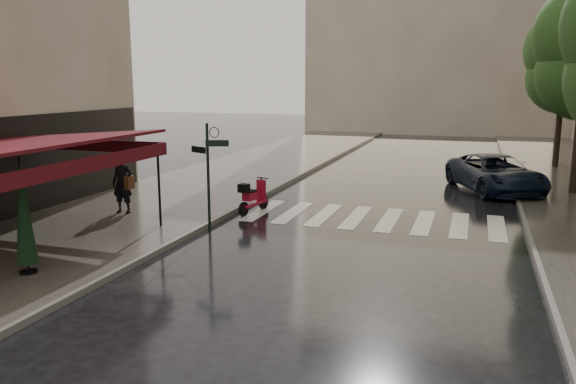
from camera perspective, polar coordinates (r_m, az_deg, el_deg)
The scene contains 13 objects.
ground at distance 13.25m, azimuth -9.05°, elevation -7.60°, with size 120.00×120.00×0.00m, color black.
sidewalk_near at distance 25.66m, azimuth -5.66°, elevation 1.74°, with size 6.00×60.00×0.12m, color #38332D.
curb_near at distance 24.58m, azimuth 0.84°, elevation 1.41°, with size 0.12×60.00×0.16m, color #595651.
curb_far at distance 23.51m, azimuth 21.99°, elevation 0.15°, with size 0.12×60.00×0.16m, color #595651.
crosswalk at distance 17.84m, azimuth 8.57°, elevation -2.67°, with size 7.85×3.20×0.01m.
awning at distance 15.19m, azimuth -26.95°, elevation 4.05°, with size 5.00×7.00×2.78m.
signpost at distance 15.95m, azimuth -8.10°, elevation 2.40°, with size 1.17×0.29×3.10m.
backdrop_building at distance 49.52m, azimuth 15.75°, elevation 17.43°, with size 22.00×6.00×20.00m, color gray.
tree_far at distance 30.36m, azimuth 26.33°, elevation 12.34°, with size 3.80×3.80×8.16m.
pedestrian_with_umbrella at distance 18.32m, azimuth -16.59°, elevation 3.19°, with size 1.15×1.17×2.59m.
scooter at distance 18.36m, azimuth -3.60°, elevation -0.58°, with size 0.62×1.64×1.08m.
parked_car at distance 23.33m, azimuth 20.33°, elevation 1.79°, with size 2.38×5.15×1.43m, color black.
parasol_front at distance 13.28m, azimuth -25.28°, elevation -1.84°, with size 0.46×0.46×2.54m.
Camera 1 is at (5.88, -11.09, 4.22)m, focal length 35.00 mm.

